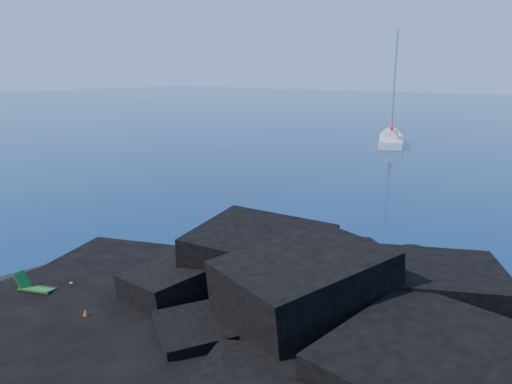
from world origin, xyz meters
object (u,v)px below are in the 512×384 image
at_px(sunbather, 61,283).
at_px(marker_cone, 86,316).
at_px(deck_chair, 37,284).
at_px(sailboat, 390,145).

bearing_deg(sunbather, marker_cone, -38.07).
height_order(deck_chair, sunbather, deck_chair).
relative_size(sailboat, marker_cone, 26.33).
height_order(deck_chair, marker_cone, deck_chair).
bearing_deg(deck_chair, marker_cone, -23.13).
height_order(sailboat, deck_chair, sailboat).
bearing_deg(sailboat, marker_cone, -102.02).
bearing_deg(marker_cone, sunbather, 162.96).
bearing_deg(sailboat, sunbather, -105.60).
height_order(sunbather, marker_cone, marker_cone).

